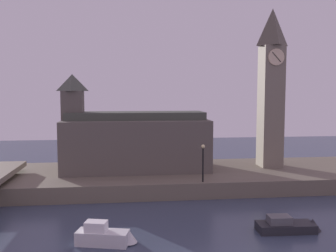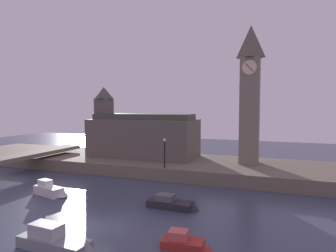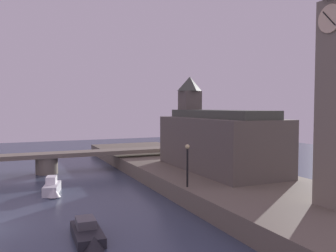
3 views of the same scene
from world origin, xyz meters
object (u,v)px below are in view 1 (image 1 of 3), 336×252
at_px(parliament_hall, 131,141).
at_px(boat_ferry_white, 107,236).
at_px(streetlamp, 203,158).
at_px(clock_tower, 271,86).
at_px(boat_barge_dark, 293,226).

bearing_deg(parliament_hall, boat_ferry_white, -96.67).
xyz_separation_m(streetlamp, boat_ferry_white, (-8.22, -9.57, -3.13)).
height_order(clock_tower, boat_ferry_white, clock_tower).
height_order(clock_tower, boat_barge_dark, clock_tower).
xyz_separation_m(parliament_hall, boat_barge_dark, (10.84, -15.37, -4.17)).
bearing_deg(clock_tower, boat_barge_dark, -106.03).
xyz_separation_m(parliament_hall, boat_ferry_white, (-1.89, -16.16, -4.00)).
bearing_deg(boat_barge_dark, parliament_hall, 125.19).
distance_m(clock_tower, streetlamp, 12.87).
bearing_deg(streetlamp, boat_barge_dark, -62.80).
bearing_deg(boat_barge_dark, streetlamp, 117.20).
distance_m(streetlamp, boat_ferry_white, 13.00).
xyz_separation_m(boat_barge_dark, boat_ferry_white, (-12.73, -0.79, 0.17)).
height_order(parliament_hall, streetlamp, parliament_hall).
distance_m(streetlamp, boat_barge_dark, 10.41).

